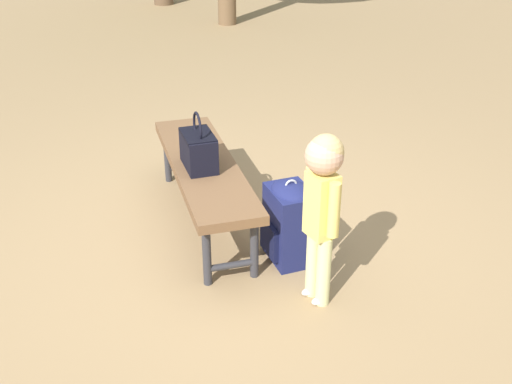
% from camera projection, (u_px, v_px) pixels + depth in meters
% --- Properties ---
extents(ground_plane, '(40.00, 40.00, 0.00)m').
position_uv_depth(ground_plane, '(231.00, 252.00, 3.96)').
color(ground_plane, '#8C704C').
rests_on(ground_plane, ground).
extents(park_bench, '(1.65, 0.72, 0.45)m').
position_uv_depth(park_bench, '(204.00, 170.00, 4.12)').
color(park_bench, brown).
rests_on(park_bench, ground).
extents(handbag, '(0.35, 0.23, 0.37)m').
position_uv_depth(handbag, '(198.00, 149.00, 3.97)').
color(handbag, black).
rests_on(handbag, park_bench).
extents(child_standing, '(0.27, 0.20, 0.98)m').
position_uv_depth(child_standing, '(322.00, 194.00, 3.24)').
color(child_standing, '#CCCC8C').
rests_on(child_standing, ground).
extents(backpack_large, '(0.35, 0.31, 0.54)m').
position_uv_depth(backpack_large, '(290.00, 220.00, 3.79)').
color(backpack_large, '#191E4C').
rests_on(backpack_large, ground).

